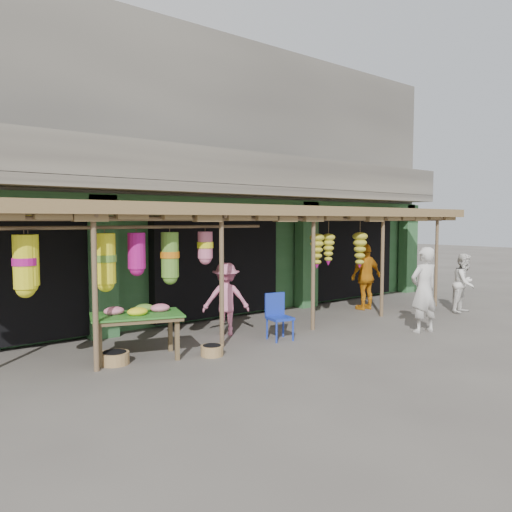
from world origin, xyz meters
TOP-DOWN VIEW (x-y plane):
  - ground at (0.00, 0.00)m, footprint 80.00×80.00m
  - building at (-0.00, 4.87)m, footprint 16.40×6.80m
  - awning at (-0.18, 0.80)m, footprint 14.00×2.70m
  - flower_table at (-3.13, 0.08)m, footprint 1.79×1.37m
  - blue_chair at (-0.22, -0.39)m, footprint 0.54×0.54m
  - basket_left at (-3.61, -0.00)m, footprint 0.66×0.66m
  - basket_right at (-2.00, -0.60)m, footprint 0.47×0.47m
  - person_front at (2.73, -1.90)m, footprint 0.78×0.60m
  - person_right at (5.69, -1.24)m, footprint 0.83×0.68m
  - person_vendor at (4.00, 0.72)m, footprint 1.10×0.52m
  - person_shopper at (-0.83, 0.61)m, footprint 1.17×1.02m

SIDE VIEW (x-z plane):
  - ground at x=0.00m, z-range 0.00..0.00m
  - basket_right at x=-2.00m, z-range 0.00..0.19m
  - basket_left at x=-3.61m, z-range 0.00..0.21m
  - blue_chair at x=-0.22m, z-range 0.06..1.02m
  - flower_table at x=-3.13m, z-range 0.29..1.24m
  - person_shopper at x=-0.83m, z-range 0.00..1.57m
  - person_right at x=5.69m, z-range 0.00..1.59m
  - person_vendor at x=4.00m, z-range 0.00..1.84m
  - person_front at x=2.73m, z-range 0.00..1.89m
  - awning at x=-0.18m, z-range 1.17..3.96m
  - building at x=0.00m, z-range -0.13..6.87m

